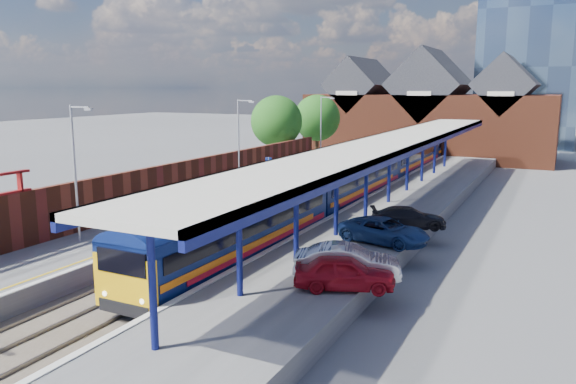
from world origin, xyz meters
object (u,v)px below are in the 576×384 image
(lamp_post_c, at_px, (240,139))
(lamp_post_d, at_px, (322,126))
(platform_sign, at_px, (269,167))
(parked_car_red, at_px, (345,272))
(parked_car_dark, at_px, (408,218))
(lamp_post_b, at_px, (77,165))
(train, at_px, (383,165))
(parked_car_silver, at_px, (347,262))
(parked_car_blue, at_px, (384,231))

(lamp_post_c, bearing_deg, lamp_post_d, 90.00)
(lamp_post_d, relative_size, platform_sign, 2.80)
(parked_car_red, bearing_deg, parked_car_dark, -19.89)
(lamp_post_b, height_order, lamp_post_d, same)
(parked_car_red, bearing_deg, train, -7.26)
(platform_sign, height_order, parked_car_dark, platform_sign)
(parked_car_silver, bearing_deg, parked_car_blue, -17.35)
(train, xyz_separation_m, lamp_post_b, (-7.86, -27.30, 2.87))
(platform_sign, bearing_deg, lamp_post_b, -94.33)
(lamp_post_c, height_order, platform_sign, lamp_post_c)
(lamp_post_d, bearing_deg, parked_car_red, -65.71)
(lamp_post_d, distance_m, platform_sign, 14.25)
(parked_car_blue, bearing_deg, lamp_post_b, 126.60)
(lamp_post_c, xyz_separation_m, platform_sign, (1.36, 2.00, -2.30))
(lamp_post_b, distance_m, platform_sign, 18.20)
(platform_sign, xyz_separation_m, parked_car_silver, (13.02, -17.44, -0.97))
(lamp_post_d, bearing_deg, lamp_post_b, -90.00)
(platform_sign, xyz_separation_m, parked_car_dark, (13.12, -7.78, -1.08))
(platform_sign, bearing_deg, lamp_post_c, -124.26)
(train, height_order, parked_car_dark, train)
(train, relative_size, parked_car_blue, 14.16)
(lamp_post_b, distance_m, parked_car_red, 15.08)
(train, relative_size, platform_sign, 26.37)
(lamp_post_d, bearing_deg, train, -30.91)
(lamp_post_c, xyz_separation_m, parked_car_dark, (14.48, -5.78, -3.38))
(lamp_post_c, xyz_separation_m, parked_car_blue, (14.15, -9.37, -3.35))
(parked_car_dark, xyz_separation_m, parked_car_blue, (-0.33, -3.59, 0.04))
(lamp_post_d, distance_m, parked_car_blue, 29.24)
(lamp_post_b, relative_size, platform_sign, 2.80)
(lamp_post_b, height_order, platform_sign, lamp_post_b)
(lamp_post_c, height_order, lamp_post_d, same)
(lamp_post_c, bearing_deg, parked_car_blue, -33.51)
(lamp_post_c, relative_size, parked_car_red, 1.76)
(train, distance_m, platform_sign, 11.35)
(platform_sign, relative_size, parked_car_dark, 0.59)
(train, height_order, parked_car_blue, train)
(lamp_post_c, bearing_deg, lamp_post_b, -90.00)
(platform_sign, bearing_deg, parked_car_red, -54.31)
(lamp_post_d, xyz_separation_m, parked_car_blue, (14.15, -25.37, -3.35))
(train, distance_m, parked_car_dark, 18.32)
(parked_car_red, bearing_deg, lamp_post_c, 20.52)
(parked_car_silver, bearing_deg, train, -5.87)
(parked_car_dark, bearing_deg, parked_car_silver, 155.36)
(platform_sign, xyz_separation_m, parked_car_blue, (12.79, -11.37, -1.04))
(lamp_post_c, distance_m, lamp_post_d, 16.00)
(platform_sign, height_order, parked_car_silver, platform_sign)
(lamp_post_b, bearing_deg, platform_sign, 85.67)
(platform_sign, distance_m, parked_car_blue, 17.14)
(lamp_post_c, relative_size, platform_sign, 2.80)
(lamp_post_c, xyz_separation_m, lamp_post_d, (0.00, 16.00, 0.00))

